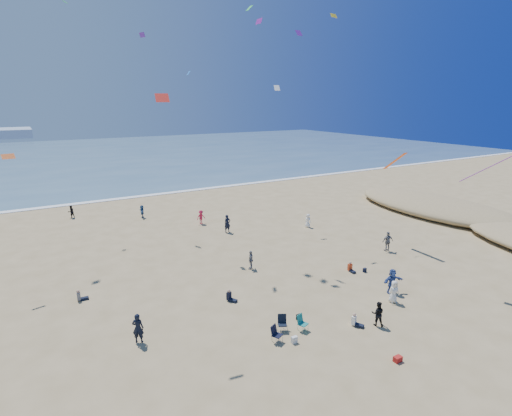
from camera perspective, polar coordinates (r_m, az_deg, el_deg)
ground at (r=20.71m, az=7.23°, el=-25.62°), size 220.00×220.00×0.00m
ocean at (r=108.50m, az=-25.26°, el=6.51°), size 220.00×100.00×0.06m
surf_line at (r=59.59m, az=-20.18°, el=1.09°), size 220.00×1.20×0.08m
standing_flyers at (r=35.06m, az=0.06°, el=-6.06°), size 29.62×40.03×1.91m
seated_group at (r=25.97m, az=3.65°, el=-15.12°), size 20.52×24.85×0.84m
chair_cluster at (r=24.74m, az=4.56°, el=-16.58°), size 2.79×1.61×1.00m
white_tote at (r=24.22m, az=5.49°, el=-18.22°), size 0.35×0.20×0.40m
black_backpack at (r=26.37m, az=6.14°, el=-15.26°), size 0.30×0.22×0.38m
cooler at (r=23.97m, az=19.59°, el=-19.65°), size 0.45×0.30×0.30m
navy_bag at (r=33.96m, az=15.26°, el=-8.55°), size 0.28×0.18×0.34m
kites_aloft at (r=31.91m, az=8.24°, el=17.07°), size 41.32×40.22×25.17m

